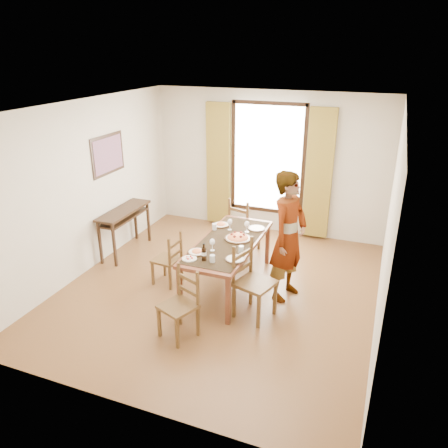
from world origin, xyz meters
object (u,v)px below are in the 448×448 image
(console_table, at_px, (124,216))
(dining_table, at_px, (228,245))
(pasta_platter, at_px, (238,236))
(man, at_px, (288,237))

(console_table, bearing_deg, dining_table, -12.48)
(pasta_platter, bearing_deg, dining_table, -136.12)
(man, distance_m, pasta_platter, 0.79)
(dining_table, relative_size, man, 1.05)
(dining_table, distance_m, man, 0.92)
(man, bearing_deg, dining_table, 109.85)
(pasta_platter, bearing_deg, console_table, 170.78)
(pasta_platter, bearing_deg, man, -4.39)
(console_table, xyz_separation_m, pasta_platter, (2.22, -0.36, 0.12))
(man, relative_size, pasta_platter, 4.73)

